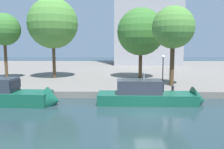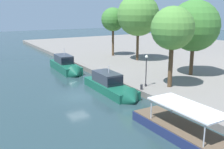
% 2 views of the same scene
% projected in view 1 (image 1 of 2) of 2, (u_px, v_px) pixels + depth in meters
% --- Properties ---
extents(ground_plane, '(220.00, 220.00, 0.00)m').
position_uv_depth(ground_plane, '(150.00, 116.00, 19.03)').
color(ground_plane, '#23383D').
extents(dock_promenade, '(120.00, 55.00, 0.74)m').
position_uv_depth(dock_promenade, '(128.00, 70.00, 52.89)').
color(dock_promenade, slate).
rests_on(dock_promenade, ground_plane).
extents(motor_yacht_0, '(10.89, 3.31, 4.82)m').
position_uv_depth(motor_yacht_0, '(7.00, 97.00, 22.95)').
color(motor_yacht_0, '#14513D').
rests_on(motor_yacht_0, ground_plane).
extents(motor_yacht_1, '(10.83, 3.05, 4.39)m').
position_uv_depth(motor_yacht_1, '(152.00, 96.00, 23.30)').
color(motor_yacht_1, '#14513D').
rests_on(motor_yacht_1, ground_plane).
extents(mooring_bollard_0, '(0.32, 0.32, 0.73)m').
position_uv_depth(mooring_bollard_0, '(173.00, 88.00, 25.81)').
color(mooring_bollard_0, '#2D2D33').
rests_on(mooring_bollard_0, dock_promenade).
extents(lamp_post, '(0.39, 0.39, 4.04)m').
position_uv_depth(lamp_post, '(163.00, 69.00, 26.88)').
color(lamp_post, black).
rests_on(lamp_post, dock_promenade).
extents(tree_1, '(7.42, 7.46, 11.02)m').
position_uv_depth(tree_1, '(139.00, 31.00, 36.17)').
color(tree_1, '#4C3823').
rests_on(tree_1, dock_promenade).
extents(tree_2, '(5.32, 5.32, 10.07)m').
position_uv_depth(tree_2, '(172.00, 29.00, 28.88)').
color(tree_2, '#4C3823').
rests_on(tree_2, dock_promenade).
extents(tree_3, '(4.89, 4.89, 10.06)m').
position_uv_depth(tree_3, '(4.00, 28.00, 35.00)').
color(tree_3, '#4C3823').
rests_on(tree_3, dock_promenade).
extents(tree_4, '(7.86, 7.86, 12.55)m').
position_uv_depth(tree_4, '(53.00, 22.00, 36.26)').
color(tree_4, '#4C3823').
rests_on(tree_4, dock_promenade).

